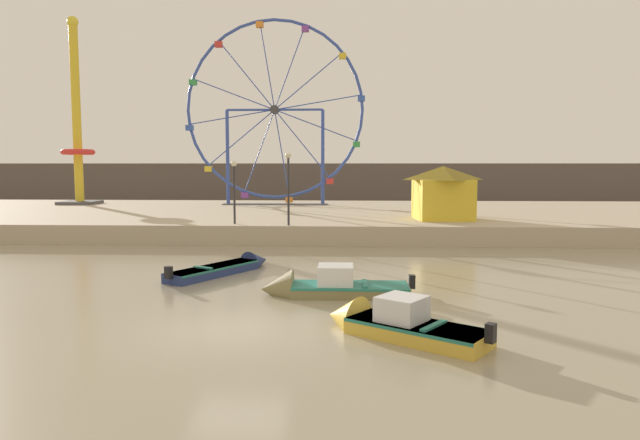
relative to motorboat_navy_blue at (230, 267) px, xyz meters
The scene contains 11 objects.
ground_plane 8.11m from the motorboat_navy_blue, 76.87° to the right, with size 240.00×240.00×0.00m, color gray.
quay_promenade 18.27m from the motorboat_navy_blue, 84.21° to the left, with size 110.00×21.63×1.05m, color #B7A88E.
distant_town_skyline 42.89m from the motorboat_navy_blue, 87.54° to the left, with size 140.00×3.00×4.40m, color #564C47.
motorboat_navy_blue is the anchor object (origin of this frame).
motorboat_olive_wood 5.53m from the motorboat_navy_blue, 45.89° to the right, with size 5.05×1.44×1.49m.
motorboat_mustard_yellow 10.02m from the motorboat_navy_blue, 54.94° to the right, with size 4.36×3.62×1.45m.
ferris_wheel_blue_frame 24.89m from the motorboat_navy_blue, 92.68° to the left, with size 14.29×1.20×14.64m.
drop_tower_yellow_tower 29.88m from the motorboat_navy_blue, 126.23° to the left, with size 2.80×2.80×15.00m.
carnival_booth_yellow_awning 15.70m from the motorboat_navy_blue, 48.27° to the left, with size 3.70×3.71×3.14m.
promenade_lamp_near 9.17m from the motorboat_navy_blue, 99.75° to the left, with size 0.32×0.32×3.45m.
promenade_lamp_far 8.68m from the motorboat_navy_blue, 78.68° to the left, with size 0.32×0.32×3.87m.
Camera 1 is at (2.83, -14.59, 4.29)m, focal length 32.24 mm.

